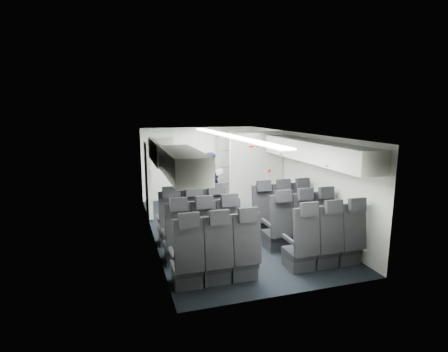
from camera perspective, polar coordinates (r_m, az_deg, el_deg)
cabin_shell at (r=7.75m, az=0.87°, el=-0.72°), size 3.41×6.01×2.16m
seat_row_front at (r=7.44m, az=2.13°, el=-6.95°), size 3.33×0.56×1.24m
seat_row_mid at (r=6.64m, az=4.72°, el=-9.20°), size 3.33×0.56×1.24m
seat_row_rear at (r=5.88m, az=8.04°, el=-12.03°), size 3.33×0.56×1.24m
overhead_bin_left_rear at (r=5.37m, az=-6.77°, el=2.01°), size 0.53×1.80×0.40m
overhead_bin_left_front_open at (r=7.09m, az=-9.65°, el=3.07°), size 0.64×1.70×0.72m
overhead_bin_right_rear at (r=6.48m, az=18.42°, el=3.04°), size 0.53×1.80×0.40m
overhead_bin_right_front at (r=7.95m, az=11.12°, el=4.74°), size 0.53×1.70×0.40m
bulkhead_partition at (r=8.83m, az=5.32°, el=0.35°), size 1.40×0.15×2.13m
galley_unit at (r=10.61m, az=1.22°, el=1.48°), size 0.85×0.52×1.90m
boarding_door at (r=8.97m, az=-12.27°, el=-0.48°), size 0.12×1.27×1.86m
flight_attendant at (r=9.43m, az=-2.01°, el=-0.75°), size 0.47×0.63×1.57m
carry_on_bag at (r=6.89m, az=-9.50°, el=3.59°), size 0.42×0.30×0.24m
papers at (r=9.38m, az=-0.82°, el=0.74°), size 0.20×0.03×0.14m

